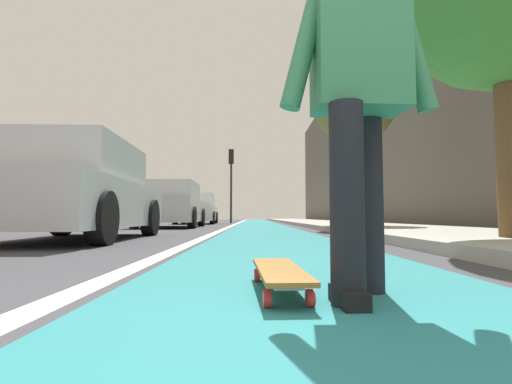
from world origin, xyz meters
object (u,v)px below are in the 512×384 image
object	(u,v)px
skateboard	(279,272)
skater_person	(358,85)
traffic_light	(231,172)
parked_car_mid	(171,206)
street_tree_mid	(355,103)
parked_car_near	(77,193)
parked_car_far	(197,210)

from	to	relation	value
skateboard	skater_person	xyz separation A→B (m)	(-0.15, -0.35, 0.84)
skater_person	skateboard	bearing A→B (deg)	66.62
skater_person	traffic_light	xyz separation A→B (m)	(19.74, 1.69, 1.91)
skateboard	traffic_light	size ratio (longest dim) A/B	0.21
skateboard	skater_person	world-z (taller)	skater_person
parked_car_mid	street_tree_mid	size ratio (longest dim) A/B	0.89
parked_car_near	traffic_light	xyz separation A→B (m)	(15.44, -1.49, 2.12)
parked_car_far	street_tree_mid	distance (m)	10.61
skater_person	traffic_light	distance (m)	19.91
skateboard	parked_car_mid	world-z (taller)	parked_car_mid
skater_person	parked_car_far	world-z (taller)	skater_person
skater_person	parked_car_mid	size ratio (longest dim) A/B	0.38
skateboard	street_tree_mid	world-z (taller)	street_tree_mid
skater_person	parked_car_near	size ratio (longest dim) A/B	0.39
parked_car_mid	traffic_light	world-z (taller)	traffic_light
skateboard	street_tree_mid	xyz separation A→B (m)	(9.02, -2.79, 3.50)
parked_car_near	traffic_light	distance (m)	15.66
skater_person	street_tree_mid	xyz separation A→B (m)	(9.17, -2.44, 2.66)
skater_person	parked_car_near	world-z (taller)	skater_person
parked_car_far	street_tree_mid	bearing A→B (deg)	-145.96
parked_car_mid	parked_car_far	xyz separation A→B (m)	(6.39, 0.07, -0.02)
parked_car_mid	street_tree_mid	xyz separation A→B (m)	(-2.07, -5.65, 2.87)
street_tree_mid	skater_person	bearing A→B (deg)	165.10
skater_person	street_tree_mid	distance (m)	9.86
skateboard	parked_car_far	distance (m)	17.73
skater_person	traffic_light	size ratio (longest dim) A/B	0.40
skateboard	parked_car_near	world-z (taller)	parked_car_near
skater_person	parked_car_far	bearing A→B (deg)	10.52
parked_car_near	traffic_light	world-z (taller)	traffic_light
skateboard	parked_car_near	size ratio (longest dim) A/B	0.20
skateboard	street_tree_mid	bearing A→B (deg)	-17.16
skateboard	parked_car_near	xyz separation A→B (m)	(4.15, 2.84, 0.63)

